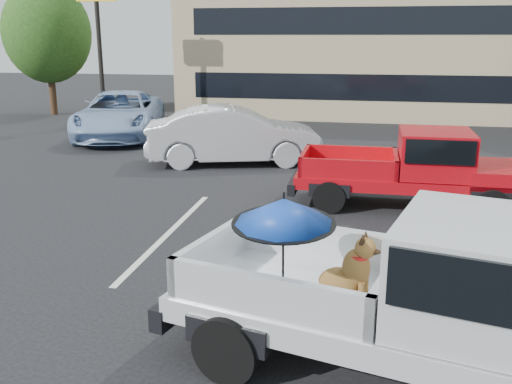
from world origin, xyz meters
TOP-DOWN VIEW (x-y plane):
  - ground at (0.00, 0.00)m, footprint 90.00×90.00m
  - stripe_left at (-3.00, 2.00)m, footprint 0.12×5.00m
  - stripe_right at (3.00, 2.00)m, footprint 0.12×5.00m
  - motel_building at (2.00, 20.99)m, footprint 20.40×8.40m
  - motel_sign at (-10.00, 14.00)m, footprint 1.60×0.22m
  - tree_left at (-14.00, 17.00)m, footprint 3.96×3.96m
  - tree_back at (6.00, 24.00)m, footprint 4.68×4.68m
  - silver_pickup at (1.56, -2.09)m, footprint 6.00×3.33m
  - red_pickup at (1.89, 4.68)m, footprint 5.11×1.91m
  - silver_sedan at (-3.17, 8.19)m, footprint 5.30×3.03m
  - blue_suv at (-8.29, 11.76)m, footprint 4.12×6.43m

SIDE VIEW (x-z plane):
  - ground at x=0.00m, z-range 0.00..0.00m
  - stripe_left at x=-3.00m, z-range 0.00..0.01m
  - stripe_right at x=3.00m, z-range 0.00..0.01m
  - blue_suv at x=-8.29m, z-range 0.00..1.65m
  - silver_sedan at x=-3.17m, z-range 0.00..1.65m
  - red_pickup at x=1.89m, z-range 0.08..1.76m
  - silver_pickup at x=1.56m, z-range 0.02..2.08m
  - motel_building at x=2.00m, z-range 0.06..6.36m
  - tree_left at x=-14.00m, z-range 0.72..6.74m
  - tree_back at x=6.00m, z-range 0.86..7.97m
  - motel_sign at x=-10.00m, z-range 1.65..7.65m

